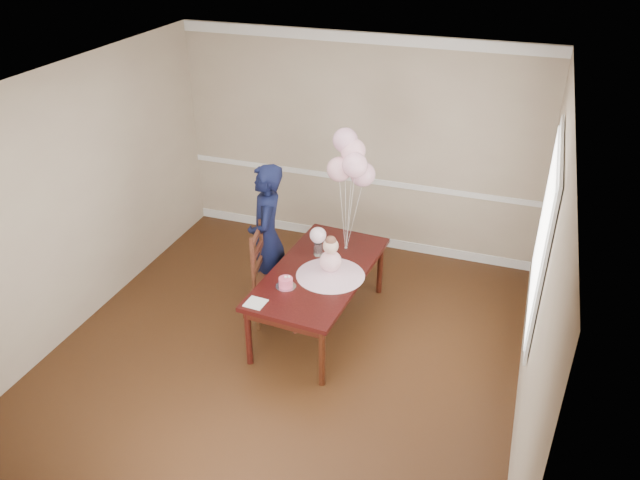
# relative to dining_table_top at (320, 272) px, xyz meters

# --- Properties ---
(floor) EXTENTS (4.50, 5.00, 0.00)m
(floor) POSITION_rel_dining_table_top_xyz_m (-0.17, -0.61, -0.67)
(floor) COLOR black
(floor) RESTS_ON ground
(ceiling) EXTENTS (4.50, 5.00, 0.02)m
(ceiling) POSITION_rel_dining_table_top_xyz_m (-0.17, -0.61, 2.03)
(ceiling) COLOR white
(ceiling) RESTS_ON wall_back
(wall_back) EXTENTS (4.50, 0.02, 2.70)m
(wall_back) POSITION_rel_dining_table_top_xyz_m (-0.17, 1.89, 0.68)
(wall_back) COLOR tan
(wall_back) RESTS_ON floor
(wall_front) EXTENTS (4.50, 0.02, 2.70)m
(wall_front) POSITION_rel_dining_table_top_xyz_m (-0.17, -3.11, 0.68)
(wall_front) COLOR tan
(wall_front) RESTS_ON floor
(wall_left) EXTENTS (0.02, 5.00, 2.70)m
(wall_left) POSITION_rel_dining_table_top_xyz_m (-2.42, -0.61, 0.68)
(wall_left) COLOR tan
(wall_left) RESTS_ON floor
(wall_right) EXTENTS (0.02, 5.00, 2.70)m
(wall_right) POSITION_rel_dining_table_top_xyz_m (2.08, -0.61, 0.68)
(wall_right) COLOR tan
(wall_right) RESTS_ON floor
(chair_rail_trim) EXTENTS (4.50, 0.02, 0.07)m
(chair_rail_trim) POSITION_rel_dining_table_top_xyz_m (-0.17, 1.88, 0.23)
(chair_rail_trim) COLOR white
(chair_rail_trim) RESTS_ON wall_back
(crown_molding) EXTENTS (4.50, 0.02, 0.12)m
(crown_molding) POSITION_rel_dining_table_top_xyz_m (-0.17, 1.88, 1.96)
(crown_molding) COLOR white
(crown_molding) RESTS_ON wall_back
(baseboard_trim) EXTENTS (4.50, 0.02, 0.12)m
(baseboard_trim) POSITION_rel_dining_table_top_xyz_m (-0.17, 1.88, -0.61)
(baseboard_trim) COLOR silver
(baseboard_trim) RESTS_ON floor
(window_frame) EXTENTS (0.02, 1.66, 1.56)m
(window_frame) POSITION_rel_dining_table_top_xyz_m (2.06, -0.11, 0.88)
(window_frame) COLOR silver
(window_frame) RESTS_ON wall_right
(window_blinds) EXTENTS (0.01, 1.50, 1.40)m
(window_blinds) POSITION_rel_dining_table_top_xyz_m (2.04, -0.11, 0.88)
(window_blinds) COLOR white
(window_blinds) RESTS_ON wall_right
(dining_table_top) EXTENTS (1.04, 1.89, 0.05)m
(dining_table_top) POSITION_rel_dining_table_top_xyz_m (0.00, 0.00, 0.00)
(dining_table_top) COLOR black
(dining_table_top) RESTS_ON table_leg_fl
(table_apron) EXTENTS (0.94, 1.80, 0.09)m
(table_apron) POSITION_rel_dining_table_top_xyz_m (0.00, 0.00, -0.07)
(table_apron) COLOR black
(table_apron) RESTS_ON table_leg_fl
(table_leg_fl) EXTENTS (0.07, 0.07, 0.64)m
(table_leg_fl) POSITION_rel_dining_table_top_xyz_m (-0.44, -0.82, -0.34)
(table_leg_fl) COLOR black
(table_leg_fl) RESTS_ON floor
(table_leg_fr) EXTENTS (0.07, 0.07, 0.64)m
(table_leg_fr) POSITION_rel_dining_table_top_xyz_m (0.33, -0.87, -0.34)
(table_leg_fr) COLOR black
(table_leg_fr) RESTS_ON floor
(table_leg_bl) EXTENTS (0.07, 0.07, 0.64)m
(table_leg_bl) POSITION_rel_dining_table_top_xyz_m (-0.33, 0.87, -0.34)
(table_leg_bl) COLOR black
(table_leg_bl) RESTS_ON floor
(table_leg_br) EXTENTS (0.07, 0.07, 0.64)m
(table_leg_br) POSITION_rel_dining_table_top_xyz_m (0.44, 0.82, -0.34)
(table_leg_br) COLOR black
(table_leg_br) RESTS_ON floor
(baby_skirt) EXTENTS (0.74, 0.74, 0.09)m
(baby_skirt) POSITION_rel_dining_table_top_xyz_m (0.13, -0.06, 0.07)
(baby_skirt) COLOR #DCA2B9
(baby_skirt) RESTS_ON dining_table_top
(baby_torso) EXTENTS (0.22, 0.22, 0.22)m
(baby_torso) POSITION_rel_dining_table_top_xyz_m (0.13, -0.06, 0.19)
(baby_torso) COLOR #FFA1D4
(baby_torso) RESTS_ON baby_skirt
(baby_head) EXTENTS (0.16, 0.16, 0.16)m
(baby_head) POSITION_rel_dining_table_top_xyz_m (0.13, -0.06, 0.36)
(baby_head) COLOR beige
(baby_head) RESTS_ON baby_torso
(baby_hair) EXTENTS (0.11, 0.11, 0.11)m
(baby_hair) POSITION_rel_dining_table_top_xyz_m (0.13, -0.06, 0.42)
(baby_hair) COLOR brown
(baby_hair) RESTS_ON baby_head
(cake_platter) EXTENTS (0.22, 0.22, 0.01)m
(cake_platter) POSITION_rel_dining_table_top_xyz_m (-0.21, -0.40, 0.03)
(cake_platter) COLOR silver
(cake_platter) RESTS_ON dining_table_top
(birthday_cake) EXTENTS (0.15, 0.15, 0.09)m
(birthday_cake) POSITION_rel_dining_table_top_xyz_m (-0.21, -0.40, 0.08)
(birthday_cake) COLOR #E3476A
(birthday_cake) RESTS_ON cake_platter
(cake_flower_a) EXTENTS (0.03, 0.03, 0.03)m
(cake_flower_a) POSITION_rel_dining_table_top_xyz_m (-0.21, -0.40, 0.14)
(cake_flower_a) COLOR silver
(cake_flower_a) RESTS_ON birthday_cake
(cake_flower_b) EXTENTS (0.03, 0.03, 0.03)m
(cake_flower_b) POSITION_rel_dining_table_top_xyz_m (-0.18, -0.38, 0.14)
(cake_flower_b) COLOR silver
(cake_flower_b) RESTS_ON birthday_cake
(rose_vase_near) EXTENTS (0.10, 0.10, 0.15)m
(rose_vase_near) POSITION_rel_dining_table_top_xyz_m (-0.12, 0.28, 0.10)
(rose_vase_near) COLOR silver
(rose_vase_near) RESTS_ON dining_table_top
(roses_near) EXTENTS (0.17, 0.17, 0.17)m
(roses_near) POSITION_rel_dining_table_top_xyz_m (-0.12, 0.28, 0.26)
(roses_near) COLOR silver
(roses_near) RESTS_ON rose_vase_near
(napkin) EXTENTS (0.20, 0.20, 0.01)m
(napkin) POSITION_rel_dining_table_top_xyz_m (-0.37, -0.76, 0.03)
(napkin) COLOR silver
(napkin) RESTS_ON dining_table_top
(balloon_weight) EXTENTS (0.04, 0.04, 0.02)m
(balloon_weight) POSITION_rel_dining_table_top_xyz_m (0.13, 0.50, 0.03)
(balloon_weight) COLOR silver
(balloon_weight) RESTS_ON dining_table_top
(balloon_a) EXTENTS (0.26, 0.26, 0.26)m
(balloon_a) POSITION_rel_dining_table_top_xyz_m (0.03, 0.50, 0.94)
(balloon_a) COLOR #F5ADBB
(balloon_a) RESTS_ON balloon_ribbon_a
(balloon_b) EXTENTS (0.26, 0.26, 0.26)m
(balloon_b) POSITION_rel_dining_table_top_xyz_m (0.21, 0.45, 1.03)
(balloon_b) COLOR #FFB4CD
(balloon_b) RESTS_ON balloon_ribbon_b
(balloon_c) EXTENTS (0.26, 0.26, 0.26)m
(balloon_c) POSITION_rel_dining_table_top_xyz_m (0.15, 0.59, 1.12)
(balloon_c) COLOR #FFB4C5
(balloon_c) RESTS_ON balloon_ribbon_c
(balloon_d) EXTENTS (0.26, 0.26, 0.26)m
(balloon_d) POSITION_rel_dining_table_top_xyz_m (0.06, 0.61, 1.22)
(balloon_d) COLOR #E3A0BD
(balloon_d) RESTS_ON balloon_ribbon_d
(balloon_e) EXTENTS (0.26, 0.26, 0.26)m
(balloon_e) POSITION_rel_dining_table_top_xyz_m (0.27, 0.56, 0.89)
(balloon_e) COLOR #E5A2B9
(balloon_e) RESTS_ON balloon_ribbon_e
(balloon_ribbon_a) EXTENTS (0.08, 0.01, 0.77)m
(balloon_ribbon_a) POSITION_rel_dining_table_top_xyz_m (0.08, 0.50, 0.42)
(balloon_ribbon_a) COLOR white
(balloon_ribbon_a) RESTS_ON balloon_weight
(balloon_ribbon_b) EXTENTS (0.09, 0.06, 0.86)m
(balloon_ribbon_b) POSITION_rel_dining_table_top_xyz_m (0.17, 0.47, 0.46)
(balloon_ribbon_b) COLOR white
(balloon_ribbon_b) RESTS_ON balloon_weight
(balloon_ribbon_c) EXTENTS (0.03, 0.09, 0.95)m
(balloon_ribbon_c) POSITION_rel_dining_table_top_xyz_m (0.14, 0.54, 0.51)
(balloon_ribbon_c) COLOR silver
(balloon_ribbon_c) RESTS_ON balloon_weight
(balloon_ribbon_d) EXTENTS (0.07, 0.10, 1.04)m
(balloon_ribbon_d) POSITION_rel_dining_table_top_xyz_m (0.09, 0.55, 0.56)
(balloon_ribbon_d) COLOR white
(balloon_ribbon_d) RESTS_ON balloon_weight
(balloon_ribbon_e) EXTENTS (0.13, 0.06, 0.71)m
(balloon_ribbon_e) POSITION_rel_dining_table_top_xyz_m (0.20, 0.53, 0.39)
(balloon_ribbon_e) COLOR silver
(balloon_ribbon_e) RESTS_ON balloon_weight
(dining_chair_seat) EXTENTS (0.56, 0.56, 0.05)m
(dining_chair_seat) POSITION_rel_dining_table_top_xyz_m (-0.43, -0.07, -0.17)
(dining_chair_seat) COLOR #381C0F
(dining_chair_seat) RESTS_ON chair_leg_fl
(chair_leg_fl) EXTENTS (0.05, 0.05, 0.47)m
(chair_leg_fl) POSITION_rel_dining_table_top_xyz_m (-0.58, -0.30, -0.43)
(chair_leg_fl) COLOR #381E0F
(chair_leg_fl) RESTS_ON floor
(chair_leg_fr) EXTENTS (0.05, 0.05, 0.47)m
(chair_leg_fr) POSITION_rel_dining_table_top_xyz_m (-0.20, -0.23, -0.43)
(chair_leg_fr) COLOR #3A1710
(chair_leg_fr) RESTS_ON floor
(chair_leg_bl) EXTENTS (0.05, 0.05, 0.47)m
(chair_leg_bl) POSITION_rel_dining_table_top_xyz_m (-0.66, 0.08, -0.43)
(chair_leg_bl) COLOR #34160E
(chair_leg_bl) RESTS_ON floor
(chair_leg_br) EXTENTS (0.05, 0.05, 0.47)m
(chair_leg_br) POSITION_rel_dining_table_top_xyz_m (-0.27, 0.16, -0.43)
(chair_leg_br) COLOR #3C1810
(chair_leg_br) RESTS_ON floor
(chair_back_post_l) EXTENTS (0.05, 0.05, 0.61)m
(chair_back_post_l) POSITION_rel_dining_table_top_xyz_m (-0.60, -0.31, 0.14)
(chair_back_post_l) COLOR #39190F
(chair_back_post_l) RESTS_ON dining_chair_seat
(chair_back_post_r) EXTENTS (0.05, 0.05, 0.61)m
(chair_back_post_r) POSITION_rel_dining_table_top_xyz_m (-0.68, 0.08, 0.14)
(chair_back_post_r) COLOR #33180E
(chair_back_post_r) RESTS_ON dining_chair_seat
(chair_slat_low) EXTENTS (0.12, 0.43, 0.05)m
(chair_slat_low) POSITION_rel_dining_table_top_xyz_m (-0.64, -0.11, 0.01)
(chair_slat_low) COLOR #3A1B0F
(chair_slat_low) RESTS_ON dining_chair_seat
(chair_slat_mid) EXTENTS (0.12, 0.43, 0.05)m
(chair_slat_mid) POSITION_rel_dining_table_top_xyz_m (-0.64, -0.11, 0.19)
(chair_slat_mid) COLOR #37160F
(chair_slat_mid) RESTS_ON dining_chair_seat
(chair_slat_top) EXTENTS (0.12, 0.43, 0.05)m
(chair_slat_top) POSITION_rel_dining_table_top_xyz_m (-0.64, -0.11, 0.36)
(chair_slat_top) COLOR #3E1C10
(chair_slat_top) RESTS_ON dining_chair_seat
(woman) EXTENTS (0.58, 0.70, 1.66)m
(woman) POSITION_rel_dining_table_top_xyz_m (-0.68, 0.23, 0.16)
(woman) COLOR black
(woman) RESTS_ON floor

